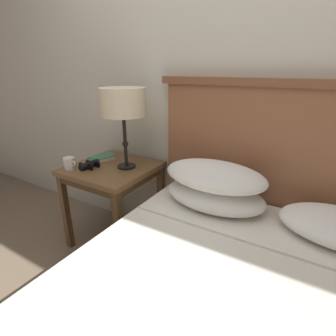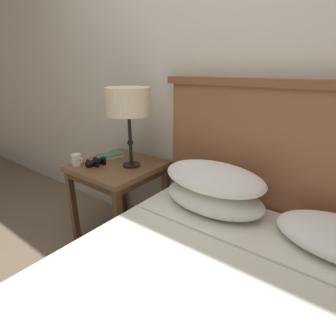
# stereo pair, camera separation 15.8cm
# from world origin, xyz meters

# --- Properties ---
(wall_back) EXTENTS (8.00, 0.06, 2.60)m
(wall_back) POSITION_xyz_m (0.00, 1.08, 1.30)
(wall_back) COLOR beige
(wall_back) RESTS_ON ground_plane
(nightstand) EXTENTS (0.58, 0.58, 0.63)m
(nightstand) POSITION_xyz_m (-0.61, 0.75, 0.55)
(nightstand) COLOR brown
(nightstand) RESTS_ON ground_plane
(bed) EXTENTS (1.64, 1.81, 1.25)m
(bed) POSITION_xyz_m (0.51, 0.23, 0.31)
(bed) COLOR brown
(bed) RESTS_ON ground_plane
(table_lamp) EXTENTS (0.31, 0.31, 0.55)m
(table_lamp) POSITION_xyz_m (-0.50, 0.79, 1.08)
(table_lamp) COLOR black
(table_lamp) RESTS_ON nightstand
(book_on_nightstand) EXTENTS (0.17, 0.22, 0.03)m
(book_on_nightstand) POSITION_xyz_m (-0.77, 0.83, 0.65)
(book_on_nightstand) COLOR silver
(book_on_nightstand) RESTS_ON nightstand
(binoculars_pair) EXTENTS (0.14, 0.16, 0.05)m
(binoculars_pair) POSITION_xyz_m (-0.72, 0.65, 0.66)
(binoculars_pair) COLOR black
(binoculars_pair) RESTS_ON nightstand
(coffee_mug) EXTENTS (0.10, 0.08, 0.08)m
(coffee_mug) POSITION_xyz_m (-0.82, 0.55, 0.68)
(coffee_mug) COLOR silver
(coffee_mug) RESTS_ON nightstand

